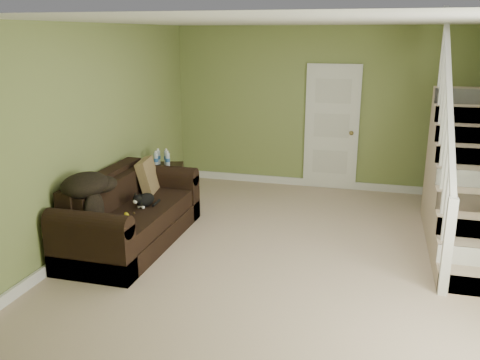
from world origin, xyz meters
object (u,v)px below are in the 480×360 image
Objects in this scene: sofa at (129,217)px; banana at (127,216)px; cat at (144,200)px; side_table at (165,187)px.

banana is (0.17, -0.37, 0.17)m from sofa.
cat is at bearing 52.54° from banana.
sofa reaches higher than banana.
side_table reaches higher than banana.
sofa is 1.30m from side_table.
banana is at bearing -82.26° from cat.
side_table is 4.34× the size of banana.
side_table is at bearing 113.56° from cat.
side_table is at bearing 94.47° from sofa.
cat is 2.22× the size of banana.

